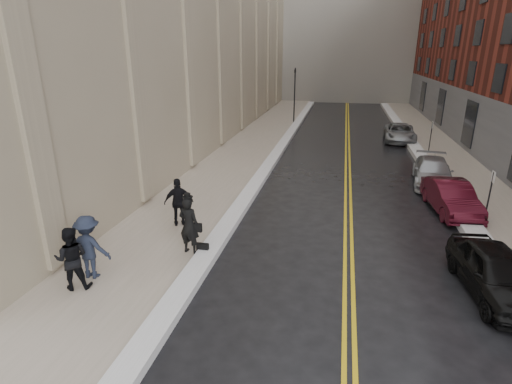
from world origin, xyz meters
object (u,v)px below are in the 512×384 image
at_px(car_silver_near, 433,172).
at_px(pedestrian_main, 189,225).
at_px(car_silver_far, 400,133).
at_px(pedestrian_c, 179,202).
at_px(car_black, 496,273).
at_px(pedestrian_b, 89,247).
at_px(car_maroon, 451,197).
at_px(pedestrian_a, 71,258).

xyz_separation_m(car_silver_near, pedestrian_main, (-9.60, -10.13, 0.49)).
xyz_separation_m(car_silver_far, pedestrian_main, (-9.21, -20.91, 0.48)).
distance_m(car_silver_far, pedestrian_main, 22.86).
bearing_deg(pedestrian_c, car_silver_near, -167.73).
distance_m(car_black, pedestrian_b, 11.84).
xyz_separation_m(car_silver_far, pedestrian_b, (-11.57, -22.99, 0.47)).
height_order(car_silver_near, car_silver_far, car_silver_far).
distance_m(car_maroon, pedestrian_c, 11.58).
bearing_deg(pedestrian_b, car_silver_far, -116.51).
distance_m(pedestrian_a, pedestrian_b, 0.66).
distance_m(car_silver_far, pedestrian_b, 25.74).
bearing_deg(pedestrian_c, car_maroon, 176.22).
height_order(pedestrian_main, pedestrian_b, pedestrian_main).
height_order(car_maroon, car_silver_near, car_maroon).
distance_m(car_black, car_silver_near, 10.44).
xyz_separation_m(car_maroon, car_silver_near, (0.00, 3.98, -0.02)).
distance_m(car_maroon, car_silver_near, 3.98).
bearing_deg(pedestrian_b, car_black, -171.19).
bearing_deg(pedestrian_a, pedestrian_c, -126.69).
distance_m(pedestrian_a, pedestrian_c, 4.98).
height_order(car_black, car_silver_far, car_black).
height_order(car_silver_far, pedestrian_c, pedestrian_c).
height_order(car_maroon, pedestrian_main, pedestrian_main).
bearing_deg(car_silver_far, car_black, -86.72).
bearing_deg(pedestrian_b, pedestrian_a, 78.57).
bearing_deg(pedestrian_b, car_silver_near, -134.21).
bearing_deg(car_maroon, car_silver_near, 83.49).
xyz_separation_m(car_silver_near, pedestrian_a, (-12.09, -12.86, 0.43)).
relative_size(car_black, pedestrian_c, 2.15).
height_order(pedestrian_main, pedestrian_c, pedestrian_main).
relative_size(car_black, pedestrian_b, 2.07).
bearing_deg(pedestrian_c, pedestrian_b, 50.68).
height_order(pedestrian_a, pedestrian_b, pedestrian_b).
bearing_deg(pedestrian_a, pedestrian_main, -154.46).
relative_size(car_maroon, pedestrian_b, 2.09).
height_order(car_black, car_maroon, car_black).
xyz_separation_m(car_black, pedestrian_c, (-10.58, 2.40, 0.41)).
xyz_separation_m(pedestrian_a, pedestrian_b, (0.13, 0.65, 0.05)).
distance_m(car_silver_near, pedestrian_a, 17.65).
bearing_deg(pedestrian_b, pedestrian_c, -104.83).
bearing_deg(pedestrian_a, car_silver_near, -155.36).
distance_m(car_silver_near, car_silver_far, 10.79).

